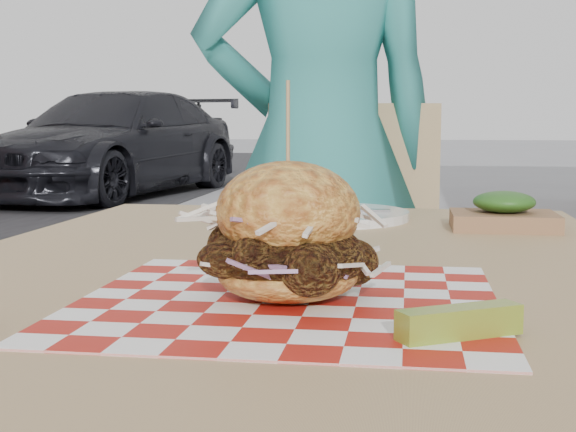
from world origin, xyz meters
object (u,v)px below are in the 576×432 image
Objects in this scene: car_dark at (114,143)px; sandwich at (288,240)px; diner at (321,153)px; patio_chair at (341,271)px; patio_table at (285,335)px.

car_dark is 23.55× the size of sandwich.
diner reaches higher than car_dark.
car_dark is 8.35m from patio_chair.
patio_table is 6.37× the size of sandwich.
patio_table is (3.46, -8.62, 0.03)m from car_dark.
diner reaches higher than patio_chair.
patio_chair is 1.22m from sandwich.
sandwich is (3.49, -8.80, 0.16)m from car_dark.
diner is at bearing -55.60° from car_dark.
patio_table is 0.22m from sandwich.
patio_table is at bearing -57.80° from car_dark.
sandwich is (0.03, -0.18, 0.13)m from patio_table.
car_dark is 4.67× the size of patio_chair.
car_dark is at bearing 111.88° from patio_table.
car_dark is 9.29m from patio_table.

